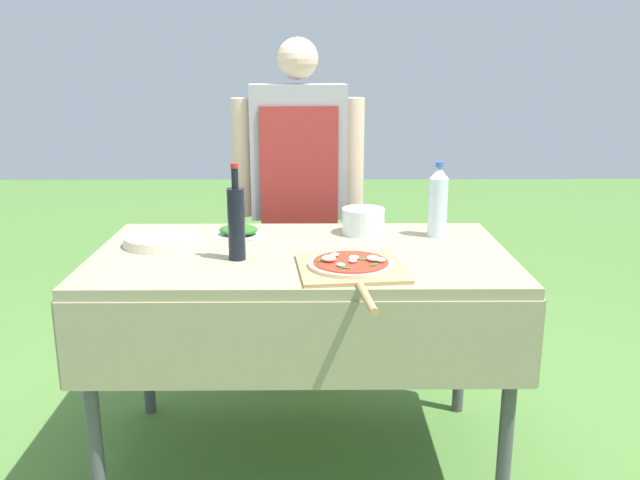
{
  "coord_description": "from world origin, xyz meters",
  "views": [
    {
      "loc": [
        0.04,
        -2.25,
        1.46
      ],
      "look_at": [
        0.06,
        0.0,
        0.85
      ],
      "focal_mm": 38.0,
      "sensor_mm": 36.0,
      "label": 1
    }
  ],
  "objects": [
    {
      "name": "person_cook",
      "position": [
        -0.02,
        0.71,
        0.91
      ],
      "size": [
        0.58,
        0.21,
        1.54
      ],
      "rotation": [
        0.0,
        0.0,
        3.19
      ],
      "color": "#4C4C51",
      "rests_on": "ground"
    },
    {
      "name": "mixing_tub",
      "position": [
        0.23,
        0.24,
        0.86
      ],
      "size": [
        0.16,
        0.16,
        0.1
      ],
      "primitive_type": "cylinder",
      "color": "silver",
      "rests_on": "prep_table"
    },
    {
      "name": "herb_container",
      "position": [
        -0.24,
        0.21,
        0.83
      ],
      "size": [
        0.19,
        0.17,
        0.04
      ],
      "rotation": [
        0.0,
        0.0,
        -0.13
      ],
      "color": "silver",
      "rests_on": "prep_table"
    },
    {
      "name": "pizza_on_peel",
      "position": [
        0.16,
        -0.23,
        0.82
      ],
      "size": [
        0.36,
        0.57,
        0.06
      ],
      "rotation": [
        0.0,
        0.0,
        0.11
      ],
      "color": "tan",
      "rests_on": "prep_table"
    },
    {
      "name": "prep_table",
      "position": [
        0.0,
        0.0,
        0.71
      ],
      "size": [
        1.44,
        0.82,
        0.81
      ],
      "color": "gray",
      "rests_on": "ground"
    },
    {
      "name": "oil_bottle",
      "position": [
        -0.21,
        -0.09,
        0.94
      ],
      "size": [
        0.06,
        0.06,
        0.32
      ],
      "color": "black",
      "rests_on": "prep_table"
    },
    {
      "name": "ground_plane",
      "position": [
        0.0,
        0.0,
        0.0
      ],
      "size": [
        12.0,
        12.0,
        0.0
      ],
      "primitive_type": "plane",
      "color": "#517F38"
    },
    {
      "name": "plate_stack",
      "position": [
        -0.5,
        0.09,
        0.82
      ],
      "size": [
        0.27,
        0.27,
        0.03
      ],
      "color": "beige",
      "rests_on": "prep_table"
    },
    {
      "name": "water_bottle",
      "position": [
        0.5,
        0.2,
        0.94
      ],
      "size": [
        0.07,
        0.07,
        0.28
      ],
      "color": "silver",
      "rests_on": "prep_table"
    }
  ]
}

